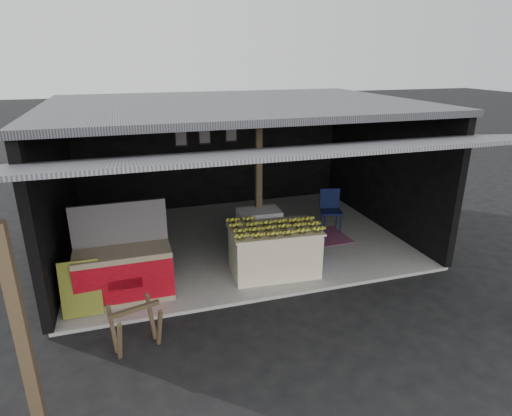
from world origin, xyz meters
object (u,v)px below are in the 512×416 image
object	(u,v)px
banana_table	(274,250)
water_barrel	(316,250)
neighbor_stall	(124,271)
plastic_chair	(330,206)
white_crate	(259,232)
sawhorse	(136,323)

from	to	relation	value
banana_table	water_barrel	bearing A→B (deg)	16.33
banana_table	neighbor_stall	bearing A→B (deg)	-174.31
banana_table	neighbor_stall	world-z (taller)	neighbor_stall
banana_table	neighbor_stall	size ratio (longest dim) A/B	1.06
water_barrel	plastic_chair	world-z (taller)	plastic_chair
white_crate	neighbor_stall	world-z (taller)	neighbor_stall
sawhorse	water_barrel	bearing A→B (deg)	9.76
water_barrel	plastic_chair	bearing A→B (deg)	54.55
banana_table	plastic_chair	distance (m)	2.50
water_barrel	sawhorse	bearing A→B (deg)	-154.26
sawhorse	plastic_chair	bearing A→B (deg)	18.48
sawhorse	white_crate	bearing A→B (deg)	26.98
water_barrel	neighbor_stall	bearing A→B (deg)	-175.24
plastic_chair	white_crate	bearing A→B (deg)	-145.96
plastic_chair	neighbor_stall	bearing A→B (deg)	-145.86
neighbor_stall	sawhorse	world-z (taller)	neighbor_stall
neighbor_stall	white_crate	bearing A→B (deg)	19.74
white_crate	sawhorse	bearing A→B (deg)	-135.30
banana_table	plastic_chair	size ratio (longest dim) A/B	1.75
banana_table	sawhorse	xyz separation A→B (m)	(-2.53, -1.46, -0.08)
neighbor_stall	plastic_chair	xyz separation A→B (m)	(4.56, 1.68, 0.09)
white_crate	plastic_chair	distance (m)	2.06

